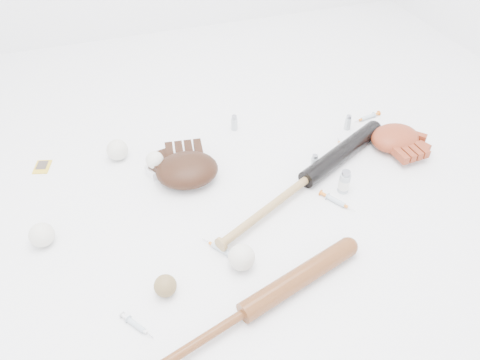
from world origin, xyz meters
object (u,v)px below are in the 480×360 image
object	(u,v)px
bat_wood	(245,312)
pedestal	(156,170)
bat_dark	(307,179)
glove_dark	(187,170)

from	to	relation	value
bat_wood	pedestal	world-z (taller)	bat_wood
bat_dark	glove_dark	bearing A→B (deg)	130.01
bat_dark	bat_wood	world-z (taller)	bat_dark
pedestal	glove_dark	bearing A→B (deg)	-33.66
glove_dark	pedestal	world-z (taller)	glove_dark
bat_dark	pedestal	xyz separation A→B (m)	(-0.51, 0.24, -0.02)
bat_dark	glove_dark	distance (m)	0.44
bat_wood	bat_dark	bearing A→B (deg)	31.61
glove_dark	pedestal	bearing A→B (deg)	154.18
glove_dark	pedestal	distance (m)	0.13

